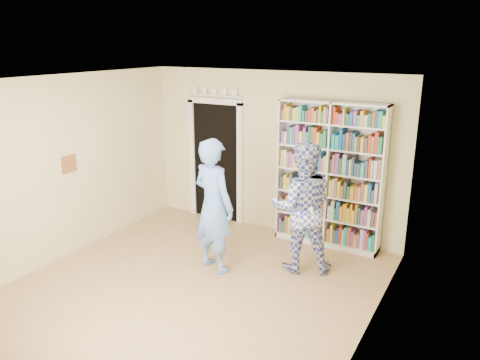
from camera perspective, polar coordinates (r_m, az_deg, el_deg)
name	(u,v)px	position (r m, az deg, el deg)	size (l,w,h in m)	color
floor	(188,292)	(6.31, -6.40, -13.40)	(5.00, 5.00, 0.00)	#A88151
ceiling	(180,82)	(5.49, -7.32, 11.81)	(5.00, 5.00, 0.00)	white
wall_back	(272,153)	(7.84, 3.94, 3.32)	(4.50, 4.50, 0.00)	beige
wall_left	(58,170)	(7.27, -21.35, 1.14)	(5.00, 5.00, 0.00)	beige
wall_right	(368,228)	(4.86, 15.32, -5.71)	(5.00, 5.00, 0.00)	beige
bookshelf	(330,175)	(7.37, 10.88, 0.62)	(1.66, 0.31, 2.29)	white
doorway	(216,156)	(8.38, -2.97, 3.00)	(1.10, 0.08, 2.43)	black
wall_art	(69,164)	(7.37, -20.11, 1.86)	(0.03, 0.25, 0.25)	brown
man_blue	(214,206)	(6.50, -3.24, -3.14)	(0.70, 0.46, 1.91)	#6391DD
man_plaid	(302,207)	(6.55, 7.58, -3.34)	(0.90, 0.70, 1.86)	#303793
paper_sheet	(306,215)	(6.35, 8.04, -4.26)	(0.19, 0.01, 0.27)	white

